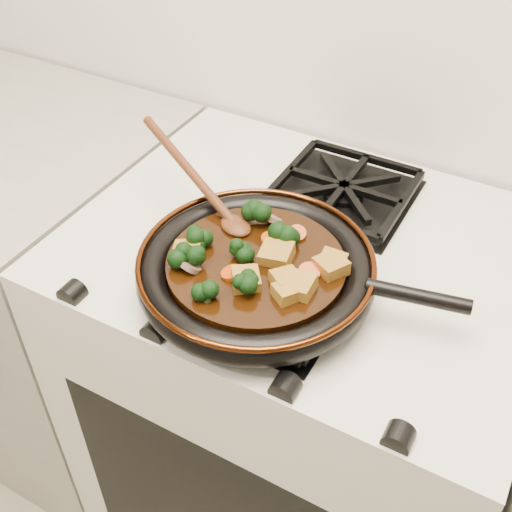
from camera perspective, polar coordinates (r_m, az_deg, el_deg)
The scene contains 29 objects.
stove at distance 1.37m, azimuth 3.65°, elevation -13.25°, with size 0.76×0.60×0.90m, color beige.
burner_grate_front at distance 0.94m, azimuth 1.06°, elevation -2.93°, with size 0.23×0.23×0.03m, color black, non-canonical shape.
burner_grate_back at distance 1.13m, azimuth 7.79°, elevation 5.79°, with size 0.23×0.23×0.03m, color black, non-canonical shape.
skillet at distance 0.92m, azimuth 0.13°, elevation -1.24°, with size 0.47×0.34×0.05m.
braising_sauce at distance 0.92m, azimuth -0.00°, elevation -0.98°, with size 0.26×0.26×0.02m, color black.
tofu_cube_0 at distance 0.90m, azimuth 6.77°, elevation -0.60°, with size 0.04×0.04×0.02m, color olive.
tofu_cube_1 at distance 0.90m, azimuth 6.68°, elevation -0.90°, with size 0.04×0.04×0.02m, color olive.
tofu_cube_2 at distance 0.87m, azimuth 2.64°, elevation -2.12°, with size 0.03×0.04×0.02m, color olive.
tofu_cube_3 at distance 0.86m, azimuth 3.72°, elevation -2.65°, with size 0.04×0.04×0.02m, color olive.
tofu_cube_4 at distance 0.87m, azimuth -0.91°, elevation -2.15°, with size 0.04×0.04×0.02m, color olive.
tofu_cube_5 at distance 0.86m, azimuth 2.85°, elevation -3.25°, with size 0.04×0.03×0.02m, color olive.
tofu_cube_6 at distance 0.91m, azimuth 1.84°, elevation 0.11°, with size 0.04×0.04×0.02m, color olive.
tofu_cube_7 at distance 0.92m, azimuth -6.12°, elevation 0.27°, with size 0.04×0.04×0.02m, color olive.
broccoli_floret_0 at distance 0.93m, azimuth 2.71°, elevation 1.46°, with size 0.06×0.06×0.05m, color black, non-canonical shape.
broccoli_floret_1 at distance 0.91m, azimuth -1.55°, elevation 0.47°, with size 0.05×0.05×0.05m, color black, non-canonical shape.
broccoli_floret_2 at distance 0.94m, azimuth -5.61°, elevation 1.34°, with size 0.06×0.06×0.05m, color black, non-canonical shape.
broccoli_floret_3 at distance 0.90m, azimuth -6.00°, elevation -0.26°, with size 0.06×0.06×0.06m, color black, non-canonical shape.
broccoli_floret_4 at distance 0.98m, azimuth 0.34°, elevation 3.90°, with size 0.06×0.06×0.06m, color black, non-canonical shape.
broccoli_floret_5 at distance 0.86m, azimuth -1.35°, elevation -2.44°, with size 0.06×0.06×0.05m, color black, non-canonical shape.
broccoli_floret_6 at distance 0.85m, azimuth -4.42°, elevation -3.52°, with size 0.05×0.05×0.05m, color black, non-canonical shape.
carrot_coin_0 at distance 0.89m, azimuth -2.17°, elevation -1.52°, with size 0.03×0.03×0.01m, color #AE3404.
carrot_coin_1 at distance 0.94m, azimuth 1.28°, elevation 1.48°, with size 0.03×0.03×0.01m, color #AE3404.
carrot_coin_2 at distance 0.95m, azimuth 3.63°, elevation 1.98°, with size 0.03×0.03×0.01m, color #AE3404.
carrot_coin_3 at distance 0.89m, azimuth 4.75°, elevation -1.46°, with size 0.03×0.03×0.01m, color #AE3404.
mushroom_slice_0 at distance 0.98m, azimuth 1.38°, elevation 3.36°, with size 0.03×0.03×0.01m, color brown.
mushroom_slice_1 at distance 0.90m, azimuth -5.91°, elevation -0.83°, with size 0.03×0.03×0.01m, color brown.
mushroom_slice_2 at distance 0.98m, azimuth 0.07°, elevation 3.47°, with size 0.03×0.03×0.01m, color brown.
mushroom_slice_3 at distance 0.98m, azimuth 0.20°, elevation 3.46°, with size 0.04×0.04×0.01m, color brown.
wooden_spoon at distance 1.00m, azimuth -4.33°, elevation 5.69°, with size 0.16×0.09×0.26m.
Camera 1 is at (0.31, 0.96, 1.57)m, focal length 45.00 mm.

